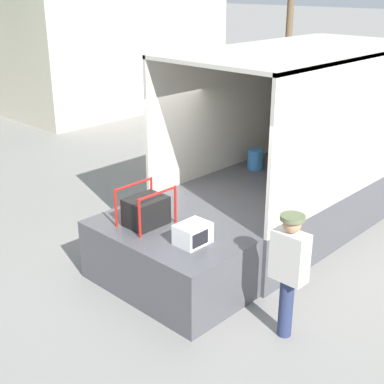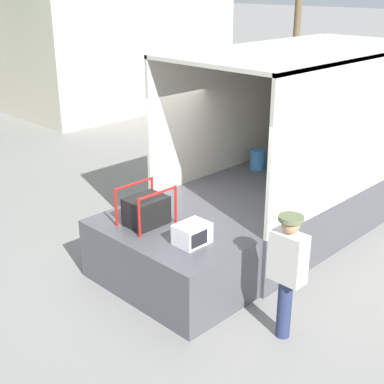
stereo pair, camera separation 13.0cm
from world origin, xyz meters
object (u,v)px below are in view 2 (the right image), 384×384
(microwave, at_px, (192,234))
(worker_person, at_px, (287,265))
(portable_generator, at_px, (148,210))
(box_truck, at_px, (342,155))

(microwave, distance_m, worker_person, 1.38)
(microwave, xyz_separation_m, portable_generator, (-0.01, 0.90, 0.07))
(microwave, distance_m, portable_generator, 0.90)
(worker_person, bearing_deg, box_truck, 22.77)
(microwave, height_order, portable_generator, portable_generator)
(box_truck, height_order, microwave, box_truck)
(microwave, relative_size, portable_generator, 0.63)
(microwave, relative_size, worker_person, 0.27)
(box_truck, relative_size, microwave, 15.31)
(worker_person, bearing_deg, microwave, 101.10)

